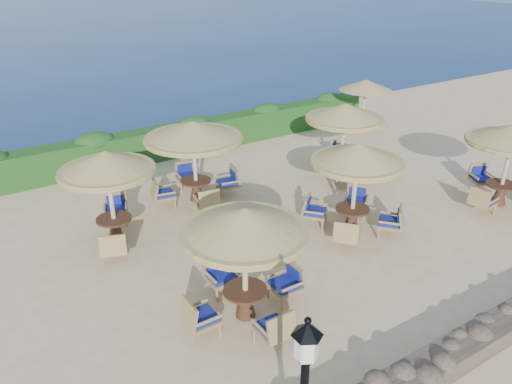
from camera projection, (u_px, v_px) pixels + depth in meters
name	position (u px, v px, depth m)	size (l,w,h in m)	color
ground	(289.00, 225.00, 14.70)	(120.00, 120.00, 0.00)	#DBB98A
hedge	(184.00, 139.00, 19.94)	(18.00, 0.90, 1.20)	#173E13
stone_wall	(474.00, 343.00, 9.88)	(15.00, 0.65, 0.44)	brown
extra_parasol	(366.00, 85.00, 21.55)	(2.30, 2.30, 2.41)	#C6B18B
cafe_set_0	(245.00, 246.00, 10.21)	(2.80, 2.80, 2.65)	#C6B18B
cafe_set_1	(356.00, 174.00, 13.70)	(2.59, 2.59, 2.65)	#C6B18B
cafe_set_2	(510.00, 148.00, 15.16)	(2.80, 2.79, 2.65)	#C6B18B
cafe_set_3	(108.00, 176.00, 13.08)	(2.55, 2.87, 2.65)	#C6B18B
cafe_set_4	(194.00, 145.00, 15.44)	(3.08, 3.08, 2.65)	#C6B18B
cafe_set_5	(344.00, 122.00, 17.26)	(2.74, 2.74, 2.65)	#C6B18B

